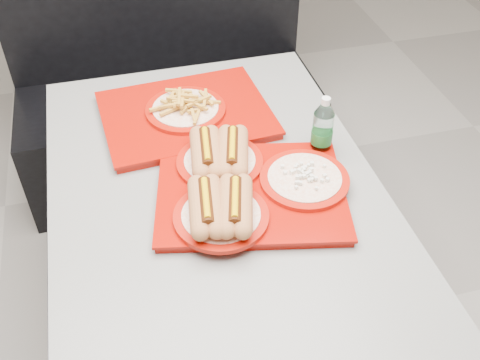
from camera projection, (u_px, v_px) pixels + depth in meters
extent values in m
plane|color=#9E988E|center=(225.00, 349.00, 2.01)|extent=(6.00, 6.00, 0.00)
cylinder|color=black|center=(225.00, 345.00, 2.00)|extent=(0.52, 0.52, 0.05)
cylinder|color=black|center=(223.00, 284.00, 1.76)|extent=(0.11, 0.11, 0.66)
cube|color=black|center=(220.00, 211.00, 1.54)|extent=(0.92, 1.42, 0.01)
cube|color=gray|center=(220.00, 204.00, 1.52)|extent=(0.90, 1.40, 0.04)
cube|color=black|center=(173.00, 132.00, 2.59)|extent=(1.30, 0.55, 0.45)
cube|color=#960C04|center=(251.00, 194.00, 1.51)|extent=(0.56, 0.47, 0.02)
cube|color=#960C04|center=(251.00, 191.00, 1.50)|extent=(0.57, 0.49, 0.01)
cylinder|color=#A01105|center=(221.00, 216.00, 1.41)|extent=(0.24, 0.24, 0.01)
cylinder|color=white|center=(221.00, 214.00, 1.41)|extent=(0.20, 0.20, 0.01)
cylinder|color=#A01105|center=(220.00, 162.00, 1.57)|extent=(0.24, 0.24, 0.01)
cylinder|color=white|center=(220.00, 160.00, 1.57)|extent=(0.20, 0.20, 0.01)
cylinder|color=#A01105|center=(304.00, 179.00, 1.52)|extent=(0.24, 0.24, 0.01)
cylinder|color=white|center=(305.00, 177.00, 1.51)|extent=(0.20, 0.20, 0.01)
cube|color=#960C04|center=(186.00, 116.00, 1.77)|extent=(0.53, 0.43, 0.02)
cube|color=#960C04|center=(186.00, 113.00, 1.76)|extent=(0.54, 0.44, 0.01)
cylinder|color=#A01105|center=(186.00, 110.00, 1.76)|extent=(0.25, 0.25, 0.01)
cylinder|color=white|center=(185.00, 108.00, 1.75)|extent=(0.21, 0.21, 0.01)
cylinder|color=silver|center=(322.00, 134.00, 1.61)|extent=(0.06, 0.06, 0.14)
cylinder|color=#175D24|center=(322.00, 136.00, 1.61)|extent=(0.06, 0.06, 0.04)
cone|color=silver|center=(325.00, 109.00, 1.55)|extent=(0.06, 0.06, 0.03)
cylinder|color=silver|center=(326.00, 101.00, 1.53)|extent=(0.02, 0.02, 0.02)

